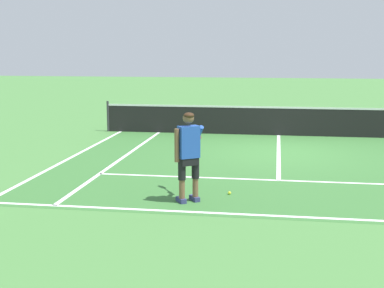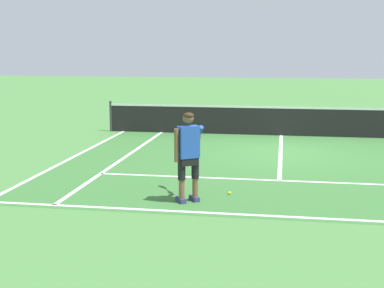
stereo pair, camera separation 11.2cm
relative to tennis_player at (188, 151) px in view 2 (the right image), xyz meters
The scene contains 10 objects.
ground_plane 5.64m from the tennis_player, 72.21° to the left, with size 80.00×80.00×0.00m, color #477F3D.
court_inner_surface 4.33m from the tennis_player, 66.25° to the left, with size 10.98×9.43×0.00m, color #387033.
line_baseline 2.07m from the tennis_player, 21.13° to the right, with size 10.98×0.10×0.01m, color white.
line_service 2.78m from the tennis_player, 49.24° to the left, with size 8.23×0.10×0.01m, color white.
line_centre_service 5.53m from the tennis_player, 71.82° to the left, with size 0.10×6.40×0.01m, color white.
line_singles_left 4.66m from the tennis_player, 122.08° to the left, with size 0.10×9.03×0.01m, color white.
line_doubles_left 5.50m from the tennis_player, 134.52° to the left, with size 0.10×9.03×0.01m, color white.
tennis_net 8.55m from the tennis_player, 78.54° to the left, with size 11.96×0.08×1.07m.
tennis_player is the anchor object (origin of this frame).
tennis_ball_near_feet 1.35m from the tennis_player, 40.83° to the left, with size 0.07×0.07×0.07m, color #CCE02D.
Camera 2 is at (0.03, -15.10, 2.87)m, focal length 50.69 mm.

